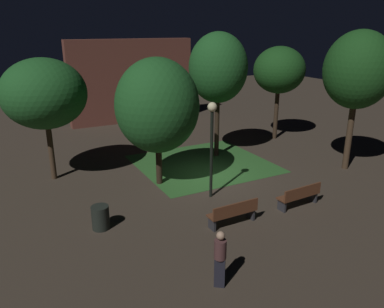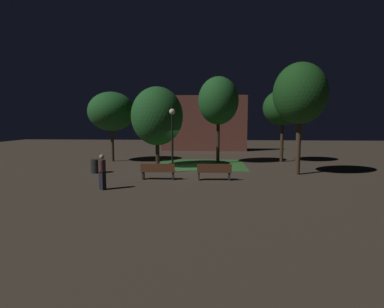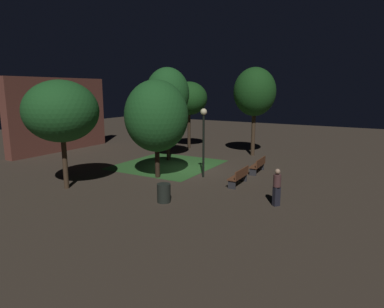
{
  "view_description": "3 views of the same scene",
  "coord_description": "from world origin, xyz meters",
  "px_view_note": "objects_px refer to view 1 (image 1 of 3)",
  "views": [
    {
      "loc": [
        -8.09,
        -13.74,
        6.48
      ],
      "look_at": [
        -0.54,
        0.7,
        0.98
      ],
      "focal_mm": 35.29,
      "sensor_mm": 36.0,
      "label": 1
    },
    {
      "loc": [
        1.31,
        -20.15,
        3.11
      ],
      "look_at": [
        0.07,
        -0.05,
        0.94
      ],
      "focal_mm": 28.8,
      "sensor_mm": 36.0,
      "label": 2
    },
    {
      "loc": [
        -17.07,
        -10.34,
        4.88
      ],
      "look_at": [
        0.78,
        -0.07,
        0.85
      ],
      "focal_mm": 31.27,
      "sensor_mm": 36.0,
      "label": 3
    }
  ],
  "objects_px": {
    "tree_left_canopy": "(218,68)",
    "lamp_post_plaza_west": "(212,133)",
    "tree_lawn_side": "(358,71)",
    "trash_bin": "(101,217)",
    "pedestrian": "(220,258)",
    "tree_right_canopy": "(157,106)",
    "tree_near_wall": "(44,94)",
    "bench_near_trees": "(233,212)",
    "bench_back_row": "(300,195)",
    "tree_back_left": "(279,70)"
  },
  "relations": [
    {
      "from": "tree_left_canopy",
      "to": "lamp_post_plaza_west",
      "type": "xyz_separation_m",
      "value": [
        -2.83,
        -4.25,
        -1.88
      ]
    },
    {
      "from": "tree_lawn_side",
      "to": "trash_bin",
      "type": "bearing_deg",
      "value": -178.87
    },
    {
      "from": "lamp_post_plaza_west",
      "to": "pedestrian",
      "type": "height_order",
      "value": "lamp_post_plaza_west"
    },
    {
      "from": "tree_right_canopy",
      "to": "tree_lawn_side",
      "type": "bearing_deg",
      "value": -15.83
    },
    {
      "from": "tree_lawn_side",
      "to": "tree_near_wall",
      "type": "distance_m",
      "value": 13.67
    },
    {
      "from": "bench_near_trees",
      "to": "bench_back_row",
      "type": "distance_m",
      "value": 2.98
    },
    {
      "from": "bench_near_trees",
      "to": "tree_back_left",
      "type": "bearing_deg",
      "value": 43.57
    },
    {
      "from": "tree_near_wall",
      "to": "tree_back_left",
      "type": "xyz_separation_m",
      "value": [
        12.99,
        0.54,
        0.27
      ]
    },
    {
      "from": "tree_left_canopy",
      "to": "pedestrian",
      "type": "bearing_deg",
      "value": -120.68
    },
    {
      "from": "pedestrian",
      "to": "bench_back_row",
      "type": "bearing_deg",
      "value": 26.43
    },
    {
      "from": "tree_right_canopy",
      "to": "tree_near_wall",
      "type": "xyz_separation_m",
      "value": [
        -3.99,
        2.7,
        0.4
      ]
    },
    {
      "from": "tree_near_wall",
      "to": "bench_back_row",
      "type": "bearing_deg",
      "value": -43.03
    },
    {
      "from": "pedestrian",
      "to": "trash_bin",
      "type": "bearing_deg",
      "value": 114.28
    },
    {
      "from": "tree_near_wall",
      "to": "trash_bin",
      "type": "bearing_deg",
      "value": -82.46
    },
    {
      "from": "trash_bin",
      "to": "tree_right_canopy",
      "type": "bearing_deg",
      "value": 39.4
    },
    {
      "from": "bench_near_trees",
      "to": "tree_right_canopy",
      "type": "bearing_deg",
      "value": 100.09
    },
    {
      "from": "bench_back_row",
      "to": "tree_lawn_side",
      "type": "xyz_separation_m",
      "value": [
        4.86,
        2.11,
        4.16
      ]
    },
    {
      "from": "bench_near_trees",
      "to": "bench_back_row",
      "type": "xyz_separation_m",
      "value": [
        2.98,
        0.0,
        0.0
      ]
    },
    {
      "from": "tree_lawn_side",
      "to": "tree_near_wall",
      "type": "xyz_separation_m",
      "value": [
        -12.64,
        5.15,
        -0.82
      ]
    },
    {
      "from": "tree_near_wall",
      "to": "tree_back_left",
      "type": "distance_m",
      "value": 13.0
    },
    {
      "from": "pedestrian",
      "to": "tree_left_canopy",
      "type": "bearing_deg",
      "value": 59.32
    },
    {
      "from": "bench_near_trees",
      "to": "trash_bin",
      "type": "xyz_separation_m",
      "value": [
        -4.08,
        1.87,
        -0.07
      ]
    },
    {
      "from": "bench_near_trees",
      "to": "pedestrian",
      "type": "distance_m",
      "value": 3.31
    },
    {
      "from": "tree_left_canopy",
      "to": "pedestrian",
      "type": "relative_size",
      "value": 3.91
    },
    {
      "from": "bench_near_trees",
      "to": "lamp_post_plaza_west",
      "type": "relative_size",
      "value": 0.47
    },
    {
      "from": "tree_lawn_side",
      "to": "pedestrian",
      "type": "distance_m",
      "value": 11.6
    },
    {
      "from": "bench_near_trees",
      "to": "pedestrian",
      "type": "relative_size",
      "value": 1.12
    },
    {
      "from": "tree_right_canopy",
      "to": "tree_near_wall",
      "type": "height_order",
      "value": "tree_right_canopy"
    },
    {
      "from": "pedestrian",
      "to": "tree_near_wall",
      "type": "bearing_deg",
      "value": 105.41
    },
    {
      "from": "tree_near_wall",
      "to": "tree_left_canopy",
      "type": "height_order",
      "value": "tree_left_canopy"
    },
    {
      "from": "tree_lawn_side",
      "to": "tree_left_canopy",
      "type": "bearing_deg",
      "value": 135.22
    },
    {
      "from": "tree_right_canopy",
      "to": "trash_bin",
      "type": "distance_m",
      "value": 5.19
    },
    {
      "from": "lamp_post_plaza_west",
      "to": "tree_right_canopy",
      "type": "bearing_deg",
      "value": 120.35
    },
    {
      "from": "bench_back_row",
      "to": "pedestrian",
      "type": "distance_m",
      "value": 5.68
    },
    {
      "from": "tree_back_left",
      "to": "lamp_post_plaza_west",
      "type": "height_order",
      "value": "tree_back_left"
    },
    {
      "from": "bench_back_row",
      "to": "tree_left_canopy",
      "type": "xyz_separation_m",
      "value": [
        0.33,
        6.6,
        4.07
      ]
    },
    {
      "from": "bench_back_row",
      "to": "lamp_post_plaza_west",
      "type": "relative_size",
      "value": 0.47
    },
    {
      "from": "tree_right_canopy",
      "to": "trash_bin",
      "type": "relative_size",
      "value": 6.54
    },
    {
      "from": "bench_near_trees",
      "to": "lamp_post_plaza_west",
      "type": "distance_m",
      "value": 3.24
    },
    {
      "from": "bench_back_row",
      "to": "lamp_post_plaza_west",
      "type": "xyz_separation_m",
      "value": [
        -2.49,
        2.35,
        2.19
      ]
    },
    {
      "from": "bench_near_trees",
      "to": "trash_bin",
      "type": "height_order",
      "value": "bench_near_trees"
    },
    {
      "from": "bench_back_row",
      "to": "pedestrian",
      "type": "xyz_separation_m",
      "value": [
        -5.08,
        -2.52,
        0.37
      ]
    },
    {
      "from": "tree_back_left",
      "to": "bench_back_row",
      "type": "bearing_deg",
      "value": -123.78
    },
    {
      "from": "bench_near_trees",
      "to": "tree_near_wall",
      "type": "distance_m",
      "value": 9.32
    },
    {
      "from": "tree_left_canopy",
      "to": "bench_near_trees",
      "type": "bearing_deg",
      "value": -116.65
    },
    {
      "from": "tree_right_canopy",
      "to": "tree_left_canopy",
      "type": "height_order",
      "value": "tree_left_canopy"
    },
    {
      "from": "tree_lawn_side",
      "to": "tree_back_left",
      "type": "height_order",
      "value": "tree_lawn_side"
    },
    {
      "from": "tree_near_wall",
      "to": "lamp_post_plaza_west",
      "type": "distance_m",
      "value": 7.3
    },
    {
      "from": "tree_back_left",
      "to": "lamp_post_plaza_west",
      "type": "bearing_deg",
      "value": -144.75
    },
    {
      "from": "bench_back_row",
      "to": "trash_bin",
      "type": "xyz_separation_m",
      "value": [
        -7.06,
        1.87,
        -0.07
      ]
    }
  ]
}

